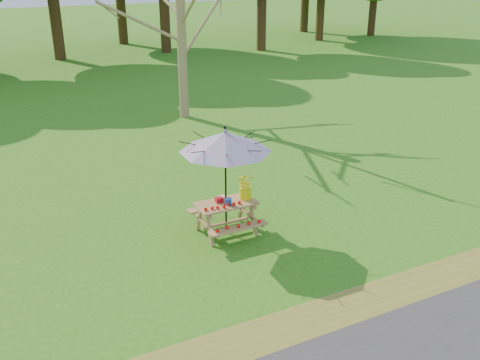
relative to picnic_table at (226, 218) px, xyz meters
name	(u,v)px	position (x,y,z in m)	size (l,w,h in m)	color
ground	(152,266)	(-1.76, -0.56, -0.33)	(120.00, 120.00, 0.00)	#2C6F15
picnic_table	(226,218)	(0.00, 0.00, 0.00)	(1.20, 1.32, 0.67)	#A16A48
patio_umbrella	(225,142)	(0.00, 0.00, 1.62)	(2.32, 2.32, 2.25)	black
produce_bins	(224,200)	(-0.04, 0.03, 0.40)	(0.25, 0.42, 0.13)	red
tomatoes_row	(223,206)	(-0.15, -0.18, 0.38)	(0.77, 0.13, 0.07)	red
flower_bucket	(246,185)	(0.44, 0.01, 0.64)	(0.39, 0.35, 0.55)	#DFE40C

